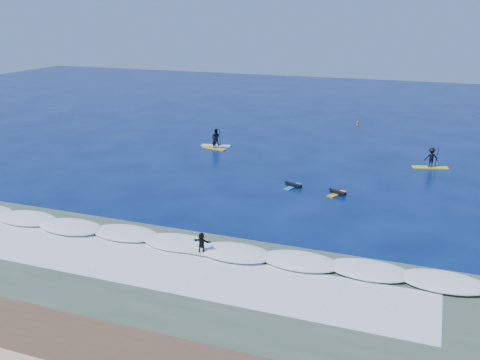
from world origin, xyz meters
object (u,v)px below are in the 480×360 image
at_px(prone_paddler_far, 293,186).
at_px(sup_paddler_center, 216,139).
at_px(sup_paddler_left, 214,143).
at_px(wave_surfer, 202,244).
at_px(marker_buoy, 358,123).
at_px(prone_paddler_near, 337,193).
at_px(sup_paddler_right, 431,159).

bearing_deg(prone_paddler_far, sup_paddler_center, 65.66).
xyz_separation_m(sup_paddler_left, wave_surfer, (9.65, -24.38, 0.18)).
height_order(sup_paddler_left, wave_surfer, sup_paddler_left).
relative_size(sup_paddler_left, marker_buoy, 4.11).
xyz_separation_m(prone_paddler_near, prone_paddler_far, (-3.87, 0.57, 0.00)).
relative_size(sup_paddler_left, prone_paddler_near, 1.39).
bearing_deg(prone_paddler_far, sup_paddler_right, -28.16).
bearing_deg(marker_buoy, sup_paddler_right, -60.92).
bearing_deg(sup_paddler_center, marker_buoy, 40.09).
height_order(sup_paddler_right, prone_paddler_near, sup_paddler_right).
height_order(sup_paddler_center, wave_surfer, sup_paddler_center).
relative_size(prone_paddler_near, prone_paddler_far, 0.96).
xyz_separation_m(sup_paddler_right, prone_paddler_near, (-6.84, -10.73, -0.76)).
bearing_deg(sup_paddler_center, wave_surfer, -80.33).
distance_m(sup_paddler_left, wave_surfer, 26.22).
xyz_separation_m(sup_paddler_right, prone_paddler_far, (-10.71, -10.16, -0.75)).
xyz_separation_m(sup_paddler_left, prone_paddler_far, (11.39, -9.62, -0.46)).
bearing_deg(marker_buoy, sup_paddler_left, -125.69).
bearing_deg(sup_paddler_center, sup_paddler_left, -86.52).
height_order(sup_paddler_left, sup_paddler_center, sup_paddler_center).
relative_size(sup_paddler_right, wave_surfer, 1.77).
xyz_separation_m(sup_paddler_center, prone_paddler_far, (11.71, -10.80, -0.70)).
bearing_deg(sup_paddler_left, sup_paddler_center, 117.55).
bearing_deg(sup_paddler_right, marker_buoy, 103.91).
distance_m(sup_paddler_center, prone_paddler_near, 19.30).
distance_m(prone_paddler_near, marker_buoy, 27.89).
height_order(sup_paddler_left, prone_paddler_near, sup_paddler_left).
bearing_deg(sup_paddler_center, prone_paddler_far, -54.32).
xyz_separation_m(sup_paddler_center, wave_surfer, (9.97, -25.56, -0.05)).
bearing_deg(prone_paddler_near, prone_paddler_far, 105.84).
xyz_separation_m(sup_paddler_left, sup_paddler_right, (22.10, 0.53, 0.29)).
relative_size(sup_paddler_right, marker_buoy, 4.88).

